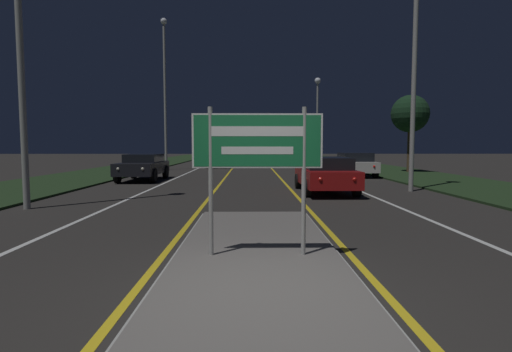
{
  "coord_description": "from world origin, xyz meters",
  "views": [
    {
      "loc": [
        -0.1,
        -4.53,
        1.79
      ],
      "look_at": [
        0.0,
        3.05,
        1.21
      ],
      "focal_mm": 28.0,
      "sensor_mm": 36.0,
      "label": 1
    }
  ],
  "objects_px": {
    "streetlight_right_far": "(317,104)",
    "car_receding_1": "(354,164)",
    "car_approaching_0": "(143,166)",
    "highway_sign": "(257,149)",
    "car_receding_0": "(325,174)",
    "streetlight_right_near": "(416,7)",
    "streetlight_left_far": "(165,81)",
    "car_approaching_2": "(226,155)",
    "car_approaching_1": "(219,158)"
  },
  "relations": [
    {
      "from": "car_receding_1",
      "to": "streetlight_right_near",
      "type": "bearing_deg",
      "value": -87.81
    },
    {
      "from": "car_receding_1",
      "to": "car_approaching_0",
      "type": "bearing_deg",
      "value": -167.92
    },
    {
      "from": "highway_sign",
      "to": "streetlight_right_near",
      "type": "xyz_separation_m",
      "value": [
        6.17,
        9.36,
        5.28
      ]
    },
    {
      "from": "car_receding_1",
      "to": "car_approaching_0",
      "type": "distance_m",
      "value": 11.75
    },
    {
      "from": "streetlight_right_near",
      "to": "streetlight_right_far",
      "type": "height_order",
      "value": "streetlight_right_near"
    },
    {
      "from": "car_approaching_1",
      "to": "streetlight_right_near",
      "type": "bearing_deg",
      "value": -62.7
    },
    {
      "from": "streetlight_left_far",
      "to": "car_receding_0",
      "type": "distance_m",
      "value": 17.96
    },
    {
      "from": "streetlight_right_far",
      "to": "car_receding_1",
      "type": "xyz_separation_m",
      "value": [
        -0.7,
        -17.22,
        -5.19
      ]
    },
    {
      "from": "streetlight_left_far",
      "to": "streetlight_right_near",
      "type": "distance_m",
      "value": 18.79
    },
    {
      "from": "streetlight_left_far",
      "to": "car_approaching_2",
      "type": "relative_size",
      "value": 2.48
    },
    {
      "from": "streetlight_right_near",
      "to": "streetlight_right_far",
      "type": "relative_size",
      "value": 1.19
    },
    {
      "from": "streetlight_left_far",
      "to": "car_approaching_0",
      "type": "distance_m",
      "value": 10.66
    },
    {
      "from": "highway_sign",
      "to": "streetlight_left_far",
      "type": "bearing_deg",
      "value": 105.15
    },
    {
      "from": "car_receding_1",
      "to": "car_approaching_0",
      "type": "height_order",
      "value": "car_receding_1"
    },
    {
      "from": "streetlight_left_far",
      "to": "car_receding_0",
      "type": "relative_size",
      "value": 2.44
    },
    {
      "from": "streetlight_right_near",
      "to": "car_approaching_1",
      "type": "height_order",
      "value": "streetlight_right_near"
    },
    {
      "from": "streetlight_right_far",
      "to": "car_approaching_0",
      "type": "distance_m",
      "value": 23.72
    },
    {
      "from": "streetlight_right_near",
      "to": "car_receding_0",
      "type": "height_order",
      "value": "streetlight_right_near"
    },
    {
      "from": "highway_sign",
      "to": "streetlight_right_far",
      "type": "bearing_deg",
      "value": 79.08
    },
    {
      "from": "highway_sign",
      "to": "car_receding_0",
      "type": "bearing_deg",
      "value": 73.08
    },
    {
      "from": "highway_sign",
      "to": "car_approaching_0",
      "type": "relative_size",
      "value": 0.52
    },
    {
      "from": "car_approaching_2",
      "to": "car_receding_1",
      "type": "bearing_deg",
      "value": -64.68
    },
    {
      "from": "streetlight_left_far",
      "to": "car_approaching_2",
      "type": "distance_m",
      "value": 13.33
    },
    {
      "from": "car_approaching_0",
      "to": "car_receding_0",
      "type": "bearing_deg",
      "value": -33.12
    },
    {
      "from": "car_receding_0",
      "to": "car_approaching_1",
      "type": "height_order",
      "value": "car_approaching_1"
    },
    {
      "from": "streetlight_right_near",
      "to": "car_approaching_0",
      "type": "distance_m",
      "value": 14.27
    },
    {
      "from": "streetlight_right_far",
      "to": "car_approaching_0",
      "type": "xyz_separation_m",
      "value": [
        -12.19,
        -19.68,
        -5.18
      ]
    },
    {
      "from": "car_approaching_2",
      "to": "streetlight_right_near",
      "type": "bearing_deg",
      "value": -70.95
    },
    {
      "from": "streetlight_right_far",
      "to": "car_approaching_2",
      "type": "height_order",
      "value": "streetlight_right_far"
    },
    {
      "from": "streetlight_left_far",
      "to": "streetlight_right_far",
      "type": "bearing_deg",
      "value": 39.67
    },
    {
      "from": "car_approaching_1",
      "to": "car_receding_0",
      "type": "bearing_deg",
      "value": -72.81
    },
    {
      "from": "car_receding_1",
      "to": "highway_sign",
      "type": "bearing_deg",
      "value": -109.22
    },
    {
      "from": "streetlight_left_far",
      "to": "streetlight_right_far",
      "type": "height_order",
      "value": "streetlight_left_far"
    },
    {
      "from": "highway_sign",
      "to": "car_approaching_0",
      "type": "bearing_deg",
      "value": 111.28
    },
    {
      "from": "streetlight_left_far",
      "to": "car_approaching_2",
      "type": "xyz_separation_m",
      "value": [
        3.69,
        11.49,
        -5.67
      ]
    },
    {
      "from": "car_approaching_1",
      "to": "car_approaching_0",
      "type": "bearing_deg",
      "value": -103.35
    },
    {
      "from": "streetlight_right_far",
      "to": "car_receding_1",
      "type": "height_order",
      "value": "streetlight_right_far"
    },
    {
      "from": "car_receding_0",
      "to": "highway_sign",
      "type": "bearing_deg",
      "value": -106.92
    },
    {
      "from": "car_approaching_2",
      "to": "streetlight_left_far",
      "type": "bearing_deg",
      "value": -107.79
    },
    {
      "from": "streetlight_left_far",
      "to": "car_receding_0",
      "type": "height_order",
      "value": "streetlight_left_far"
    },
    {
      "from": "car_approaching_0",
      "to": "car_approaching_2",
      "type": "bearing_deg",
      "value": 81.74
    },
    {
      "from": "car_receding_1",
      "to": "car_approaching_1",
      "type": "xyz_separation_m",
      "value": [
        -8.6,
        9.72,
        0.04
      ]
    },
    {
      "from": "car_receding_0",
      "to": "streetlight_right_near",
      "type": "bearing_deg",
      "value": 6.55
    },
    {
      "from": "car_receding_0",
      "to": "streetlight_right_far",
      "type": "bearing_deg",
      "value": 81.28
    },
    {
      "from": "car_receding_0",
      "to": "car_receding_1",
      "type": "xyz_separation_m",
      "value": [
        3.15,
        7.9,
        0.01
      ]
    },
    {
      "from": "car_receding_0",
      "to": "car_approaching_0",
      "type": "distance_m",
      "value": 9.96
    },
    {
      "from": "car_receding_0",
      "to": "car_receding_1",
      "type": "bearing_deg",
      "value": 68.24
    },
    {
      "from": "car_approaching_1",
      "to": "car_approaching_2",
      "type": "xyz_separation_m",
      "value": [
        0.08,
        8.29,
        0.01
      ]
    },
    {
      "from": "streetlight_right_far",
      "to": "car_approaching_1",
      "type": "distance_m",
      "value": 13.01
    },
    {
      "from": "car_approaching_0",
      "to": "car_approaching_2",
      "type": "height_order",
      "value": "car_approaching_2"
    }
  ]
}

